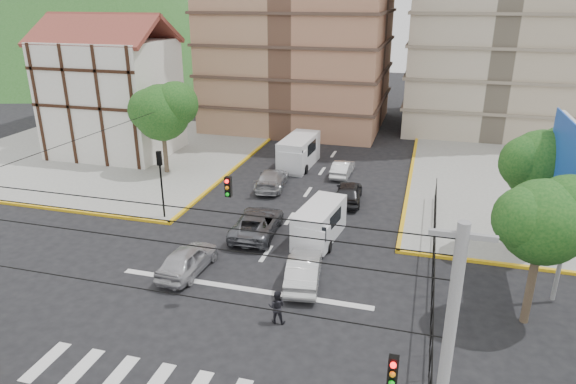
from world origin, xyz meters
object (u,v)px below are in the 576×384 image
(van_right_lane, at_px, (319,225))
(van_left_lane, at_px, (298,153))
(traffic_light_nw, at_px, (161,173))
(car_white_front_right, at_px, (304,270))
(pedestrian_crosswalk, at_px, (277,307))
(car_silver_front_left, at_px, (188,259))

(van_right_lane, relative_size, van_left_lane, 0.87)
(traffic_light_nw, relative_size, van_left_lane, 0.77)
(car_white_front_right, distance_m, pedestrian_crosswalk, 3.58)
(traffic_light_nw, xyz_separation_m, car_white_front_right, (10.59, -5.23, -2.37))
(van_left_lane, bearing_deg, van_right_lane, -67.38)
(traffic_light_nw, height_order, car_white_front_right, traffic_light_nw)
(car_white_front_right, bearing_deg, traffic_light_nw, -34.89)
(van_right_lane, distance_m, car_white_front_right, 4.83)
(car_silver_front_left, bearing_deg, van_left_lane, -90.09)
(van_left_lane, bearing_deg, car_white_front_right, -71.43)
(van_left_lane, relative_size, pedestrian_crosswalk, 3.60)
(van_right_lane, bearing_deg, car_white_front_right, -78.46)
(traffic_light_nw, height_order, pedestrian_crosswalk, traffic_light_nw)
(van_left_lane, bearing_deg, pedestrian_crosswalk, -74.76)
(van_right_lane, distance_m, van_left_lane, 13.91)
(traffic_light_nw, distance_m, van_left_lane, 13.99)
(van_right_lane, relative_size, car_white_front_right, 1.10)
(van_left_lane, height_order, car_silver_front_left, van_left_lane)
(traffic_light_nw, bearing_deg, van_left_lane, 66.11)
(car_silver_front_left, bearing_deg, car_white_front_right, -170.98)
(car_silver_front_left, distance_m, pedestrian_crosswalk, 6.45)
(van_left_lane, height_order, pedestrian_crosswalk, van_left_lane)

